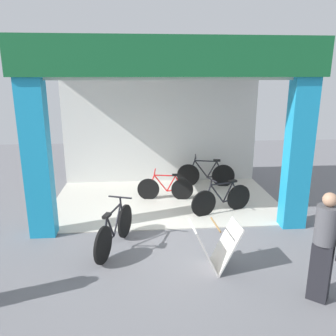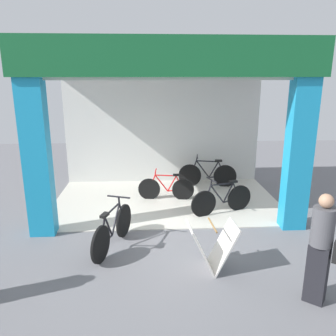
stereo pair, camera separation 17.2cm
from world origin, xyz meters
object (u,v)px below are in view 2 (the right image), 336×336
object	(u,v)px
bicycle_inside_0	(222,199)
bicycle_parked_0	(113,230)
sandwich_board_sign	(212,247)
bicycle_inside_1	(208,174)
bicycle_inside_2	(166,188)
pedestrian_0	(322,249)

from	to	relation	value
bicycle_inside_0	bicycle_parked_0	bearing A→B (deg)	-147.52
bicycle_parked_0	sandwich_board_sign	bearing A→B (deg)	-25.91
bicycle_inside_0	bicycle_inside_1	size ratio (longest dim) A/B	0.91
bicycle_inside_0	bicycle_parked_0	size ratio (longest dim) A/B	0.94
bicycle_inside_2	sandwich_board_sign	distance (m)	3.47
bicycle_inside_0	sandwich_board_sign	size ratio (longest dim) A/B	1.82
bicycle_inside_1	sandwich_board_sign	xyz separation A→B (m)	(-0.70, -4.46, 0.05)
bicycle_parked_0	sandwich_board_sign	distance (m)	1.95
bicycle_inside_1	bicycle_inside_2	size ratio (longest dim) A/B	1.15
bicycle_inside_0	bicycle_inside_1	distance (m)	2.04
bicycle_inside_1	sandwich_board_sign	distance (m)	4.51
bicycle_inside_0	bicycle_inside_2	bearing A→B (deg)	142.04
bicycle_inside_1	bicycle_inside_2	xyz separation A→B (m)	(-1.29, -1.04, -0.05)
pedestrian_0	bicycle_parked_0	bearing A→B (deg)	150.58
sandwich_board_sign	pedestrian_0	world-z (taller)	pedestrian_0
bicycle_parked_0	pedestrian_0	world-z (taller)	pedestrian_0
bicycle_inside_0	pedestrian_0	distance (m)	3.45
bicycle_inside_0	sandwich_board_sign	distance (m)	2.51
bicycle_parked_0	sandwich_board_sign	world-z (taller)	bicycle_parked_0
bicycle_inside_2	pedestrian_0	world-z (taller)	pedestrian_0
bicycle_inside_1	bicycle_parked_0	world-z (taller)	bicycle_parked_0
bicycle_parked_0	pedestrian_0	distance (m)	3.66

